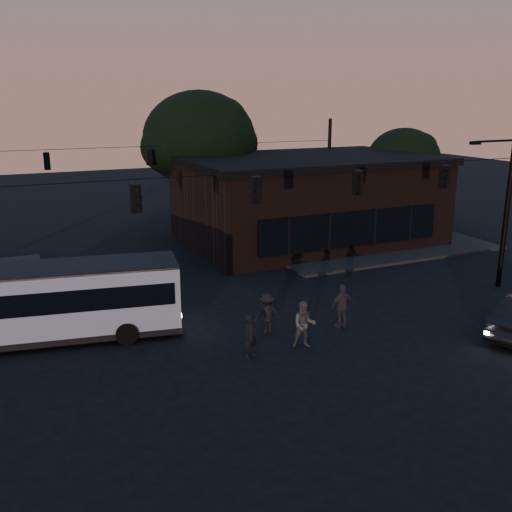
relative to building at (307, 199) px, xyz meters
name	(u,v)px	position (x,y,z in m)	size (l,w,h in m)	color
ground	(305,371)	(-9.00, -15.97, -2.71)	(120.00, 120.00, 0.00)	black
sidewalk_far_right	(363,241)	(3.00, -1.97, -2.63)	(14.00, 10.00, 0.15)	black
building	(307,199)	(0.00, 0.00, 0.00)	(15.40, 10.41, 5.40)	black
tree_behind	(200,139)	(-5.00, 6.03, 3.48)	(7.60, 7.60, 9.43)	black
tree_right	(403,159)	(9.00, 2.03, 1.93)	(5.20, 5.20, 6.86)	black
signal_rig_near	(256,219)	(-9.00, -11.97, 1.74)	(26.24, 0.30, 7.50)	black
signal_rig_far	(150,175)	(-9.00, 4.03, 1.50)	(26.24, 0.30, 7.50)	black
bus	(40,300)	(-16.78, -9.70, -1.09)	(10.52, 4.07, 2.89)	#9DB2C9
pedestrian_a	(251,336)	(-10.23, -14.22, -1.92)	(0.57, 0.38, 1.58)	black
pedestrian_b	(304,325)	(-8.11, -14.27, -1.83)	(0.85, 0.67, 1.76)	#4A4B44
pedestrian_c	(342,306)	(-5.81, -13.23, -1.81)	(1.05, 0.44, 1.79)	#312B35
pedestrian_d	(267,314)	(-8.78, -12.53, -1.90)	(1.04, 0.60, 1.61)	black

